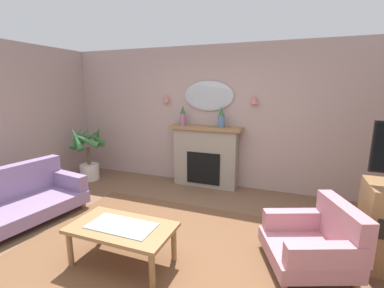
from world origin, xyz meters
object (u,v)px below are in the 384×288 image
at_px(wall_sconce_left, 166,98).
at_px(floral_couch, 14,201).
at_px(potted_plant_corner_palm, 88,151).
at_px(fireplace, 205,157).
at_px(wall_mirror, 209,96).
at_px(wall_sconce_right, 254,99).
at_px(mantel_vase_centre, 221,118).
at_px(mantel_vase_left, 183,116).
at_px(coffee_table, 122,231).
at_px(armchair_near_fireplace, 316,241).

height_order(wall_sconce_left, floral_couch, wall_sconce_left).
bearing_deg(wall_sconce_left, potted_plant_corner_palm, -157.52).
bearing_deg(potted_plant_corner_palm, wall_sconce_left, 22.48).
bearing_deg(fireplace, wall_mirror, 90.00).
height_order(wall_mirror, wall_sconce_right, wall_mirror).
xyz_separation_m(mantel_vase_centre, floral_couch, (-2.34, -2.31, -1.01)).
height_order(wall_mirror, wall_sconce_left, wall_mirror).
relative_size(wall_mirror, floral_couch, 0.53).
distance_m(mantel_vase_left, potted_plant_corner_palm, 2.09).
distance_m(mantel_vase_left, wall_sconce_left, 0.53).
relative_size(coffee_table, potted_plant_corner_palm, 0.97).
relative_size(mantel_vase_centre, potted_plant_corner_palm, 0.33).
bearing_deg(potted_plant_corner_palm, fireplace, 12.65).
bearing_deg(wall_sconce_right, coffee_table, -109.57).
relative_size(fireplace, mantel_vase_left, 3.61).
relative_size(fireplace, floral_couch, 0.75).
distance_m(mantel_vase_centre, potted_plant_corner_palm, 2.78).
bearing_deg(fireplace, mantel_vase_centre, -5.39).
height_order(mantel_vase_left, wall_sconce_left, wall_sconce_left).
bearing_deg(wall_sconce_right, potted_plant_corner_palm, -169.06).
relative_size(mantel_vase_left, wall_mirror, 0.39).
bearing_deg(floral_couch, wall_sconce_right, 40.01).
xyz_separation_m(wall_sconce_right, floral_couch, (-2.89, -2.43, -1.34)).
relative_size(wall_sconce_left, coffee_table, 0.13).
distance_m(floral_couch, potted_plant_corner_palm, 1.86).
distance_m(coffee_table, potted_plant_corner_palm, 3.04).
xyz_separation_m(fireplace, armchair_near_fireplace, (1.83, -1.88, -0.27)).
relative_size(mantel_vase_left, wall_sconce_right, 2.69).
bearing_deg(mantel_vase_left, armchair_near_fireplace, -39.12).
relative_size(floral_couch, potted_plant_corner_palm, 1.60).
bearing_deg(potted_plant_corner_palm, armchair_near_fireplace, -18.03).
relative_size(wall_sconce_right, potted_plant_corner_palm, 0.12).
bearing_deg(wall_mirror, wall_sconce_right, -3.37).
bearing_deg(coffee_table, fireplace, 87.97).
distance_m(mantel_vase_centre, coffee_table, 2.72).
relative_size(mantel_vase_centre, wall_sconce_left, 2.69).
height_order(wall_sconce_right, armchair_near_fireplace, wall_sconce_right).
distance_m(mantel_vase_left, floral_couch, 2.98).
bearing_deg(mantel_vase_left, potted_plant_corner_palm, -165.27).
xyz_separation_m(armchair_near_fireplace, potted_plant_corner_palm, (-4.17, 1.36, 0.30)).
height_order(mantel_vase_left, armchair_near_fireplace, mantel_vase_left).
bearing_deg(potted_plant_corner_palm, mantel_vase_left, 14.73).
bearing_deg(coffee_table, mantel_vase_centre, 81.21).
height_order(mantel_vase_left, coffee_table, mantel_vase_left).
xyz_separation_m(wall_sconce_left, floral_couch, (-1.19, -2.43, -1.34)).
relative_size(wall_mirror, coffee_table, 0.87).
bearing_deg(mantel_vase_left, mantel_vase_centre, 0.00).
xyz_separation_m(floral_couch, armchair_near_fireplace, (3.87, 0.45, -0.01)).
distance_m(wall_sconce_right, potted_plant_corner_palm, 3.42).
height_order(mantel_vase_left, wall_sconce_right, wall_sconce_right).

